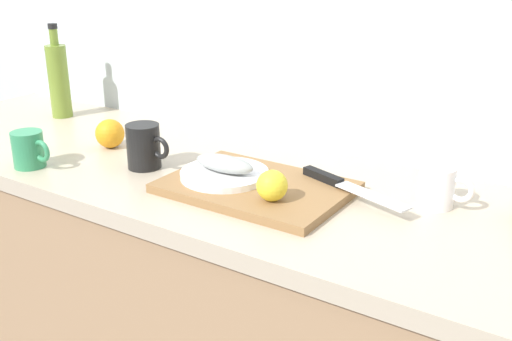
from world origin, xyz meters
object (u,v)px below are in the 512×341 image
object	(u,v)px
fish_fillet	(224,164)
coffee_mug_2	(438,187)
coffee_mug_0	(144,146)
coffee_mug_1	(29,149)
lemon_0	(272,186)
cutting_board	(256,187)
chef_knife	(340,183)
white_plate	(225,174)
olive_oil_bottle	(59,79)

from	to	relation	value
fish_fillet	coffee_mug_2	bearing A→B (deg)	18.73
coffee_mug_0	coffee_mug_2	world-z (taller)	coffee_mug_0
coffee_mug_1	lemon_0	bearing A→B (deg)	9.96
cutting_board	coffee_mug_2	world-z (taller)	coffee_mug_2
chef_knife	lemon_0	size ratio (longest dim) A/B	4.32
chef_knife	coffee_mug_0	xyz separation A→B (m)	(-0.48, -0.10, 0.03)
white_plate	coffee_mug_1	bearing A→B (deg)	-160.95
olive_oil_bottle	coffee_mug_0	size ratio (longest dim) A/B	2.39
fish_fillet	lemon_0	bearing A→B (deg)	-18.20
chef_knife	olive_oil_bottle	world-z (taller)	olive_oil_bottle
olive_oil_bottle	coffee_mug_2	distance (m)	1.23
white_plate	fish_fillet	world-z (taller)	fish_fillet
cutting_board	coffee_mug_1	xyz separation A→B (m)	(-0.55, -0.17, 0.04)
fish_fillet	lemon_0	size ratio (longest dim) A/B	2.31
white_plate	olive_oil_bottle	world-z (taller)	olive_oil_bottle
olive_oil_bottle	coffee_mug_2	world-z (taller)	olive_oil_bottle
olive_oil_bottle	coffee_mug_2	size ratio (longest dim) A/B	2.54
chef_knife	coffee_mug_2	distance (m)	0.21
fish_fillet	lemon_0	xyz separation A→B (m)	(0.16, -0.05, -0.00)
fish_fillet	coffee_mug_1	distance (m)	0.50
lemon_0	olive_oil_bottle	world-z (taller)	olive_oil_bottle
lemon_0	white_plate	bearing A→B (deg)	161.80
coffee_mug_1	fish_fillet	bearing A→B (deg)	19.05
cutting_board	coffee_mug_2	size ratio (longest dim) A/B	3.48
fish_fillet	coffee_mug_0	bearing A→B (deg)	-177.06
fish_fillet	cutting_board	bearing A→B (deg)	6.74
coffee_mug_1	coffee_mug_2	world-z (taller)	coffee_mug_1
fish_fillet	coffee_mug_1	bearing A→B (deg)	-160.95
lemon_0	coffee_mug_2	xyz separation A→B (m)	(0.28, 0.20, -0.01)
coffee_mug_1	coffee_mug_0	bearing A→B (deg)	32.21
fish_fillet	coffee_mug_0	size ratio (longest dim) A/B	1.24
white_plate	olive_oil_bottle	bearing A→B (deg)	166.17
olive_oil_bottle	coffee_mug_0	bearing A→B (deg)	-20.44
cutting_board	olive_oil_bottle	world-z (taller)	olive_oil_bottle
lemon_0	coffee_mug_2	bearing A→B (deg)	35.64
lemon_0	olive_oil_bottle	xyz separation A→B (m)	(-0.94, 0.25, 0.07)
lemon_0	cutting_board	bearing A→B (deg)	142.31
coffee_mug_2	fish_fillet	bearing A→B (deg)	-161.27
cutting_board	coffee_mug_2	bearing A→B (deg)	21.19
fish_fillet	olive_oil_bottle	distance (m)	0.81
cutting_board	white_plate	bearing A→B (deg)	-173.26
lemon_0	olive_oil_bottle	size ratio (longest dim) A/B	0.22
white_plate	coffee_mug_2	xyz separation A→B (m)	(0.44, 0.15, 0.02)
white_plate	coffee_mug_2	world-z (taller)	coffee_mug_2
white_plate	olive_oil_bottle	size ratio (longest dim) A/B	0.69
lemon_0	coffee_mug_1	bearing A→B (deg)	-170.04
white_plate	coffee_mug_0	bearing A→B (deg)	-177.06
white_plate	coffee_mug_1	world-z (taller)	coffee_mug_1
chef_knife	coffee_mug_0	bearing A→B (deg)	-149.64
white_plate	coffee_mug_1	xyz separation A→B (m)	(-0.48, -0.16, 0.02)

